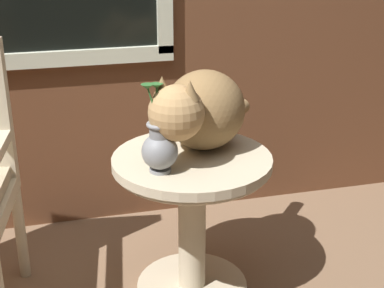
{
  "coord_description": "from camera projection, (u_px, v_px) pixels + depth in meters",
  "views": [
    {
      "loc": [
        -0.27,
        -1.76,
        1.41
      ],
      "look_at": [
        0.2,
        0.08,
        0.64
      ],
      "focal_mm": 52.36,
      "sensor_mm": 36.0,
      "label": 1
    }
  ],
  "objects": [
    {
      "name": "wicker_side_table",
      "position": [
        192.0,
        200.0,
        2.14
      ],
      "size": [
        0.6,
        0.6,
        0.59
      ],
      "color": "beige",
      "rests_on": "ground_plane"
    },
    {
      "name": "cat",
      "position": [
        200.0,
        110.0,
        2.07
      ],
      "size": [
        0.52,
        0.55,
        0.33
      ],
      "color": "olive",
      "rests_on": "wicker_side_table"
    },
    {
      "name": "pewter_vase_with_ivy",
      "position": [
        160.0,
        147.0,
        1.92
      ],
      "size": [
        0.13,
        0.13,
        0.31
      ],
      "color": "gray",
      "rests_on": "wicker_side_table"
    }
  ]
}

